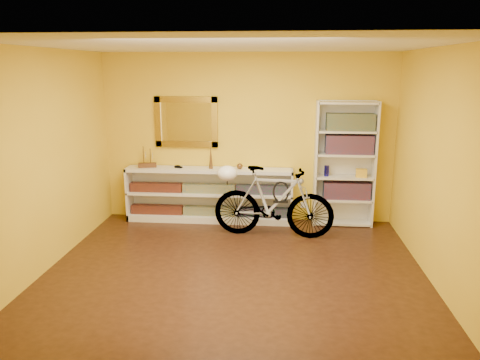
# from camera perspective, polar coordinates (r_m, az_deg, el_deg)

# --- Properties ---
(floor) EXTENTS (4.50, 4.00, 0.01)m
(floor) POSITION_cam_1_polar(r_m,az_deg,el_deg) (5.65, -0.64, -11.15)
(floor) COLOR black
(floor) RESTS_ON ground
(ceiling) EXTENTS (4.50, 4.00, 0.01)m
(ceiling) POSITION_cam_1_polar(r_m,az_deg,el_deg) (5.13, -0.72, 16.31)
(ceiling) COLOR silver
(ceiling) RESTS_ON ground
(back_wall) EXTENTS (4.50, 0.01, 2.60)m
(back_wall) POSITION_cam_1_polar(r_m,az_deg,el_deg) (7.21, 0.92, 5.16)
(back_wall) COLOR gold
(back_wall) RESTS_ON ground
(left_wall) EXTENTS (0.01, 4.00, 2.60)m
(left_wall) POSITION_cam_1_polar(r_m,az_deg,el_deg) (5.90, -23.03, 2.15)
(left_wall) COLOR gold
(left_wall) RESTS_ON ground
(right_wall) EXTENTS (0.01, 4.00, 2.60)m
(right_wall) POSITION_cam_1_polar(r_m,az_deg,el_deg) (5.50, 23.42, 1.33)
(right_wall) COLOR gold
(right_wall) RESTS_ON ground
(gilt_mirror) EXTENTS (0.98, 0.06, 0.78)m
(gilt_mirror) POSITION_cam_1_polar(r_m,az_deg,el_deg) (7.27, -6.65, 7.13)
(gilt_mirror) COLOR olive
(gilt_mirror) RESTS_ON back_wall
(wall_socket) EXTENTS (0.09, 0.02, 0.09)m
(wall_socket) POSITION_cam_1_polar(r_m,az_deg,el_deg) (7.41, 7.84, -3.06)
(wall_socket) COLOR silver
(wall_socket) RESTS_ON back_wall
(console_unit) EXTENTS (2.60, 0.35, 0.85)m
(console_unit) POSITION_cam_1_polar(r_m,az_deg,el_deg) (7.27, -3.81, -1.85)
(console_unit) COLOR silver
(console_unit) RESTS_ON floor
(cd_row_lower) EXTENTS (2.50, 0.13, 0.14)m
(cd_row_lower) POSITION_cam_1_polar(r_m,az_deg,el_deg) (7.32, -3.80, -3.81)
(cd_row_lower) COLOR black
(cd_row_lower) RESTS_ON console_unit
(cd_row_upper) EXTENTS (2.50, 0.13, 0.14)m
(cd_row_upper) POSITION_cam_1_polar(r_m,az_deg,el_deg) (7.22, -3.85, -1.05)
(cd_row_upper) COLOR navy
(cd_row_upper) RESTS_ON console_unit
(model_ship) EXTENTS (0.30, 0.17, 0.33)m
(model_ship) POSITION_cam_1_polar(r_m,az_deg,el_deg) (7.35, -11.41, 2.81)
(model_ship) COLOR #452813
(model_ship) RESTS_ON console_unit
(toy_car) EXTENTS (0.00, 0.01, 0.00)m
(toy_car) POSITION_cam_1_polar(r_m,az_deg,el_deg) (7.26, -7.59, 1.49)
(toy_car) COLOR black
(toy_car) RESTS_ON console_unit
(bronze_ornament) EXTENTS (0.06, 0.06, 0.35)m
(bronze_ornament) POSITION_cam_1_polar(r_m,az_deg,el_deg) (7.13, -3.63, 2.81)
(bronze_ornament) COLOR brown
(bronze_ornament) RESTS_ON console_unit
(decorative_orb) EXTENTS (0.09, 0.09, 0.09)m
(decorative_orb) POSITION_cam_1_polar(r_m,az_deg,el_deg) (7.10, -0.03, 1.71)
(decorative_orb) COLOR brown
(decorative_orb) RESTS_ON console_unit
(bookcase) EXTENTS (0.90, 0.30, 1.90)m
(bookcase) POSITION_cam_1_polar(r_m,az_deg,el_deg) (7.15, 12.77, 1.91)
(bookcase) COLOR silver
(bookcase) RESTS_ON floor
(book_row_a) EXTENTS (0.70, 0.22, 0.26)m
(book_row_a) POSITION_cam_1_polar(r_m,az_deg,el_deg) (7.25, 13.00, -1.23)
(book_row_a) COLOR maroon
(book_row_a) RESTS_ON bookcase
(book_row_b) EXTENTS (0.70, 0.22, 0.28)m
(book_row_b) POSITION_cam_1_polar(r_m,az_deg,el_deg) (7.11, 13.30, 4.31)
(book_row_b) COLOR maroon
(book_row_b) RESTS_ON bookcase
(book_row_c) EXTENTS (0.70, 0.22, 0.25)m
(book_row_c) POSITION_cam_1_polar(r_m,az_deg,el_deg) (7.06, 13.45, 6.99)
(book_row_c) COLOR #1A515E
(book_row_c) RESTS_ON bookcase
(travel_mug) EXTENTS (0.07, 0.07, 0.16)m
(travel_mug) POSITION_cam_1_polar(r_m,az_deg,el_deg) (7.12, 10.63, 1.12)
(travel_mug) COLOR #17148E
(travel_mug) RESTS_ON bookcase
(red_tin) EXTENTS (0.16, 0.16, 0.19)m
(red_tin) POSITION_cam_1_polar(r_m,az_deg,el_deg) (7.06, 11.38, 6.84)
(red_tin) COLOR maroon
(red_tin) RESTS_ON bookcase
(yellow_bag) EXTENTS (0.17, 0.12, 0.12)m
(yellow_bag) POSITION_cam_1_polar(r_m,az_deg,el_deg) (7.18, 14.74, 0.83)
(yellow_bag) COLOR yellow
(yellow_bag) RESTS_ON bookcase
(bicycle) EXTENTS (0.60, 1.78, 1.03)m
(bicycle) POSITION_cam_1_polar(r_m,az_deg,el_deg) (6.58, 4.15, -2.72)
(bicycle) COLOR silver
(bicycle) RESTS_ON floor
(helmet) EXTENTS (0.29, 0.28, 0.22)m
(helmet) POSITION_cam_1_polar(r_m,az_deg,el_deg) (6.58, -1.59, 0.83)
(helmet) COLOR white
(helmet) RESTS_ON bicycle
(u_lock) EXTENTS (0.23, 0.02, 0.23)m
(u_lock) POSITION_cam_1_polar(r_m,az_deg,el_deg) (6.53, 5.07, -1.46)
(u_lock) COLOR black
(u_lock) RESTS_ON bicycle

